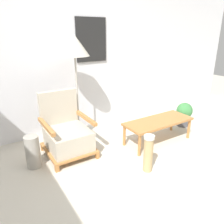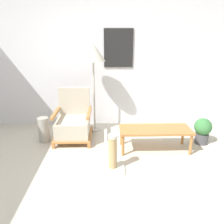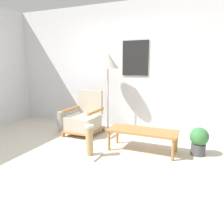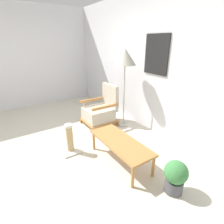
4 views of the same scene
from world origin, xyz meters
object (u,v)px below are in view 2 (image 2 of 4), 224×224
object	(u,v)px
floor_lamp	(93,54)
scratching_post	(113,156)
armchair	(73,123)
coffee_table	(155,131)
vase	(44,130)
potted_plant	(203,130)

from	to	relation	value
floor_lamp	scratching_post	world-z (taller)	floor_lamp
armchair	coffee_table	xyz separation A→B (m)	(1.36, -0.44, 0.02)
armchair	vase	xyz separation A→B (m)	(-0.50, -0.09, -0.09)
scratching_post	potted_plant	bearing A→B (deg)	26.04
floor_lamp	vase	size ratio (longest dim) A/B	3.77
coffee_table	potted_plant	size ratio (longest dim) A/B	2.52
potted_plant	coffee_table	bearing A→B (deg)	-166.45
vase	potted_plant	xyz separation A→B (m)	(2.73, -0.14, 0.03)
armchair	coffee_table	bearing A→B (deg)	-17.77
armchair	scratching_post	world-z (taller)	armchair
floor_lamp	potted_plant	bearing A→B (deg)	-18.19
armchair	coffee_table	distance (m)	1.43
potted_plant	scratching_post	world-z (taller)	scratching_post
floor_lamp	vase	bearing A→B (deg)	-151.32
scratching_post	vase	bearing A→B (deg)	142.41
vase	potted_plant	world-z (taller)	potted_plant
armchair	coffee_table	world-z (taller)	armchair
floor_lamp	coffee_table	world-z (taller)	floor_lamp
coffee_table	potted_plant	xyz separation A→B (m)	(0.86, 0.21, -0.08)
armchair	scratching_post	size ratio (longest dim) A/B	1.72
floor_lamp	vase	world-z (taller)	floor_lamp
scratching_post	coffee_table	bearing A→B (deg)	38.57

